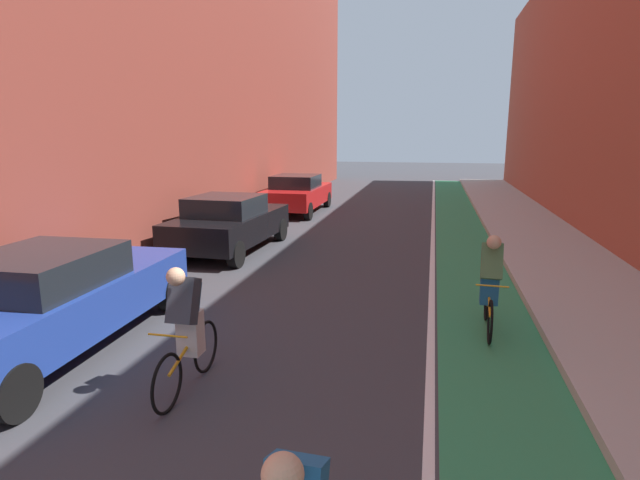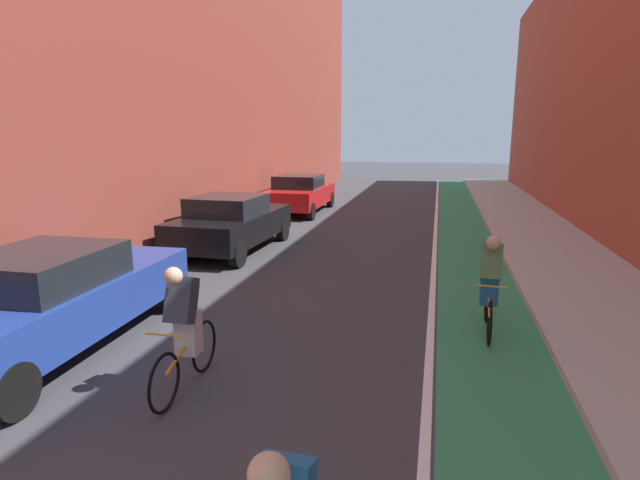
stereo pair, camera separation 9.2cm
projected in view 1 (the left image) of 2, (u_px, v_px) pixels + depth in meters
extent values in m
plane|color=#38383D|center=(343.00, 252.00, 13.75)|extent=(89.73, 89.73, 0.00)
cube|color=#2D8451|center=(464.00, 242.00, 14.97)|extent=(1.60, 40.79, 0.00)
cube|color=white|center=(433.00, 241.00, 15.16)|extent=(0.12, 40.79, 0.00)
cube|color=#A8A59E|center=(544.00, 243.00, 14.48)|extent=(2.82, 40.79, 0.14)
cube|color=navy|center=(57.00, 304.00, 7.47)|extent=(1.99, 4.83, 0.70)
cube|color=black|center=(41.00, 271.00, 7.12)|extent=(1.68, 2.06, 0.55)
cylinder|color=black|center=(87.00, 287.00, 9.47)|extent=(0.24, 0.67, 0.66)
cylinder|color=black|center=(170.00, 293.00, 9.16)|extent=(0.24, 0.67, 0.66)
cylinder|color=black|center=(14.00, 393.00, 5.62)|extent=(0.24, 0.67, 0.66)
cube|color=black|center=(230.00, 226.00, 13.77)|extent=(2.08, 4.45, 0.70)
cube|color=black|center=(226.00, 206.00, 13.45)|extent=(1.76, 1.90, 0.55)
cylinder|color=black|center=(226.00, 227.00, 15.62)|extent=(0.24, 0.67, 0.66)
cylinder|color=black|center=(281.00, 230.00, 15.19)|extent=(0.24, 0.67, 0.66)
cylinder|color=black|center=(169.00, 250.00, 12.50)|extent=(0.24, 0.67, 0.66)
cylinder|color=black|center=(236.00, 254.00, 12.07)|extent=(0.24, 0.67, 0.66)
cube|color=red|center=(297.00, 196.00, 20.55)|extent=(1.93, 4.63, 0.70)
cube|color=black|center=(296.00, 182.00, 20.21)|extent=(1.69, 1.95, 0.55)
cylinder|color=black|center=(289.00, 198.00, 22.49)|extent=(0.22, 0.66, 0.66)
cylinder|color=black|center=(327.00, 199.00, 22.13)|extent=(0.22, 0.66, 0.66)
cylinder|color=black|center=(263.00, 210.00, 19.12)|extent=(0.22, 0.66, 0.66)
cylinder|color=black|center=(308.00, 211.00, 18.76)|extent=(0.22, 0.66, 0.66)
sphere|color=tan|center=(283.00, 475.00, 2.53)|extent=(0.22, 0.22, 0.22)
torus|color=black|center=(167.00, 384.00, 5.78)|extent=(0.05, 0.70, 0.70)
torus|color=black|center=(206.00, 347.00, 6.79)|extent=(0.05, 0.70, 0.70)
cylinder|color=gold|center=(187.00, 347.00, 6.24)|extent=(0.05, 0.96, 0.33)
cylinder|color=gold|center=(193.00, 335.00, 6.40)|extent=(0.04, 0.12, 0.55)
cylinder|color=gold|center=(168.00, 336.00, 5.75)|extent=(0.48, 0.03, 0.02)
cube|color=beige|center=(190.00, 332.00, 6.31)|extent=(0.28, 0.24, 0.56)
cube|color=#333842|center=(184.00, 300.00, 6.09)|extent=(0.32, 0.40, 0.60)
sphere|color=tan|center=(176.00, 277.00, 5.87)|extent=(0.22, 0.22, 0.22)
cube|color=#1E598C|center=(188.00, 296.00, 6.21)|extent=(0.26, 0.28, 0.39)
torus|color=black|center=(490.00, 322.00, 7.68)|extent=(0.07, 0.69, 0.69)
torus|color=black|center=(486.00, 301.00, 8.68)|extent=(0.07, 0.69, 0.69)
cylinder|color=gold|center=(489.00, 298.00, 8.13)|extent=(0.08, 0.96, 0.33)
cylinder|color=gold|center=(489.00, 290.00, 8.29)|extent=(0.04, 0.12, 0.55)
cylinder|color=gold|center=(492.00, 286.00, 7.64)|extent=(0.48, 0.04, 0.02)
cube|color=#1E598C|center=(489.00, 287.00, 8.20)|extent=(0.29, 0.25, 0.56)
cube|color=#4C7247|center=(492.00, 261.00, 7.99)|extent=(0.34, 0.41, 0.60)
sphere|color=tan|center=(494.00, 242.00, 7.77)|extent=(0.22, 0.22, 0.22)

